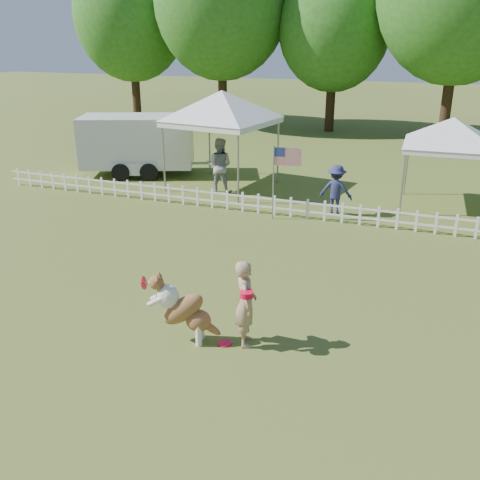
{
  "coord_description": "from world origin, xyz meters",
  "views": [
    {
      "loc": [
        3.23,
        -7.38,
        4.92
      ],
      "look_at": [
        -0.4,
        2.0,
        1.1
      ],
      "focal_mm": 40.0,
      "sensor_mm": 36.0,
      "label": 1
    }
  ],
  "objects_px": {
    "flag_pole": "(273,183)",
    "spectator_a": "(219,166)",
    "frisbee_on_turf": "(225,343)",
    "cargo_trailer": "(138,145)",
    "canopy_tent_right": "(448,165)",
    "spectator_b": "(336,190)",
    "handler": "(246,303)",
    "canopy_tent_left": "(222,141)",
    "dog": "(184,309)"
  },
  "relations": [
    {
      "from": "flag_pole",
      "to": "spectator_b",
      "type": "bearing_deg",
      "value": 21.19
    },
    {
      "from": "spectator_a",
      "to": "spectator_b",
      "type": "relative_size",
      "value": 1.24
    },
    {
      "from": "flag_pole",
      "to": "spectator_b",
      "type": "relative_size",
      "value": 1.43
    },
    {
      "from": "flag_pole",
      "to": "spectator_a",
      "type": "xyz_separation_m",
      "value": [
        -2.54,
        2.05,
        -0.14
      ]
    },
    {
      "from": "canopy_tent_right",
      "to": "flag_pole",
      "type": "distance_m",
      "value": 5.42
    },
    {
      "from": "handler",
      "to": "canopy_tent_right",
      "type": "relative_size",
      "value": 0.57
    },
    {
      "from": "handler",
      "to": "cargo_trailer",
      "type": "xyz_separation_m",
      "value": [
        -8.07,
        9.9,
        0.36
      ]
    },
    {
      "from": "cargo_trailer",
      "to": "flag_pole",
      "type": "relative_size",
      "value": 2.4
    },
    {
      "from": "flag_pole",
      "to": "spectator_b",
      "type": "xyz_separation_m",
      "value": [
        1.59,
        1.06,
        -0.32
      ]
    },
    {
      "from": "canopy_tent_right",
      "to": "cargo_trailer",
      "type": "xyz_separation_m",
      "value": [
        -10.97,
        0.4,
        -0.22
      ]
    },
    {
      "from": "frisbee_on_turf",
      "to": "spectator_a",
      "type": "distance_m",
      "value": 9.63
    },
    {
      "from": "dog",
      "to": "spectator_b",
      "type": "xyz_separation_m",
      "value": [
        0.95,
        7.94,
        0.13
      ]
    },
    {
      "from": "spectator_b",
      "to": "cargo_trailer",
      "type": "bearing_deg",
      "value": -15.54
    },
    {
      "from": "dog",
      "to": "canopy_tent_left",
      "type": "xyz_separation_m",
      "value": [
        -3.36,
        9.63,
        0.99
      ]
    },
    {
      "from": "dog",
      "to": "spectator_a",
      "type": "bearing_deg",
      "value": 95.51
    },
    {
      "from": "dog",
      "to": "spectator_a",
      "type": "height_order",
      "value": "spectator_a"
    },
    {
      "from": "frisbee_on_turf",
      "to": "cargo_trailer",
      "type": "height_order",
      "value": "cargo_trailer"
    },
    {
      "from": "frisbee_on_turf",
      "to": "canopy_tent_left",
      "type": "relative_size",
      "value": 0.08
    },
    {
      "from": "dog",
      "to": "canopy_tent_right",
      "type": "relative_size",
      "value": 0.46
    },
    {
      "from": "canopy_tent_left",
      "to": "cargo_trailer",
      "type": "bearing_deg",
      "value": 179.23
    },
    {
      "from": "spectator_b",
      "to": "handler",
      "type": "bearing_deg",
      "value": 90.62
    },
    {
      "from": "cargo_trailer",
      "to": "dog",
      "type": "bearing_deg",
      "value": -77.8
    },
    {
      "from": "frisbee_on_turf",
      "to": "cargo_trailer",
      "type": "bearing_deg",
      "value": 127.58
    },
    {
      "from": "canopy_tent_left",
      "to": "dog",
      "type": "bearing_deg",
      "value": -62.6
    },
    {
      "from": "cargo_trailer",
      "to": "flag_pole",
      "type": "distance_m",
      "value": 7.24
    },
    {
      "from": "frisbee_on_turf",
      "to": "handler",
      "type": "bearing_deg",
      "value": 26.52
    },
    {
      "from": "canopy_tent_left",
      "to": "spectator_b",
      "type": "distance_m",
      "value": 4.71
    },
    {
      "from": "canopy_tent_right",
      "to": "spectator_b",
      "type": "relative_size",
      "value": 1.81
    },
    {
      "from": "canopy_tent_right",
      "to": "cargo_trailer",
      "type": "bearing_deg",
      "value": 175.94
    },
    {
      "from": "canopy_tent_left",
      "to": "handler",
      "type": "bearing_deg",
      "value": -56.79
    },
    {
      "from": "dog",
      "to": "frisbee_on_turf",
      "type": "distance_m",
      "value": 0.91
    },
    {
      "from": "flag_pole",
      "to": "spectator_a",
      "type": "relative_size",
      "value": 1.16
    },
    {
      "from": "canopy_tent_right",
      "to": "flag_pole",
      "type": "height_order",
      "value": "canopy_tent_right"
    },
    {
      "from": "cargo_trailer",
      "to": "canopy_tent_right",
      "type": "bearing_deg",
      "value": -24.57
    },
    {
      "from": "flag_pole",
      "to": "cargo_trailer",
      "type": "bearing_deg",
      "value": 140.2
    },
    {
      "from": "frisbee_on_turf",
      "to": "flag_pole",
      "type": "relative_size",
      "value": 0.12
    },
    {
      "from": "frisbee_on_turf",
      "to": "spectator_a",
      "type": "height_order",
      "value": "spectator_a"
    },
    {
      "from": "spectator_a",
      "to": "handler",
      "type": "bearing_deg",
      "value": 108.88
    },
    {
      "from": "handler",
      "to": "flag_pole",
      "type": "height_order",
      "value": "flag_pole"
    },
    {
      "from": "canopy_tent_right",
      "to": "spectator_b",
      "type": "xyz_separation_m",
      "value": [
        -2.95,
        -1.88,
        -0.6
      ]
    },
    {
      "from": "handler",
      "to": "frisbee_on_turf",
      "type": "height_order",
      "value": "handler"
    },
    {
      "from": "cargo_trailer",
      "to": "spectator_b",
      "type": "bearing_deg",
      "value": -38.33
    },
    {
      "from": "handler",
      "to": "spectator_a",
      "type": "xyz_separation_m",
      "value": [
        -4.17,
        8.61,
        0.15
      ]
    },
    {
      "from": "dog",
      "to": "spectator_b",
      "type": "relative_size",
      "value": 0.83
    },
    {
      "from": "handler",
      "to": "spectator_b",
      "type": "relative_size",
      "value": 1.03
    },
    {
      "from": "flag_pole",
      "to": "canopy_tent_right",
      "type": "bearing_deg",
      "value": 20.44
    },
    {
      "from": "canopy_tent_right",
      "to": "flag_pole",
      "type": "bearing_deg",
      "value": -149.14
    },
    {
      "from": "canopy_tent_right",
      "to": "spectator_a",
      "type": "relative_size",
      "value": 1.46
    },
    {
      "from": "handler",
      "to": "canopy_tent_left",
      "type": "xyz_separation_m",
      "value": [
        -4.35,
        9.31,
        0.84
      ]
    },
    {
      "from": "spectator_a",
      "to": "spectator_b",
      "type": "bearing_deg",
      "value": 159.55
    }
  ]
}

